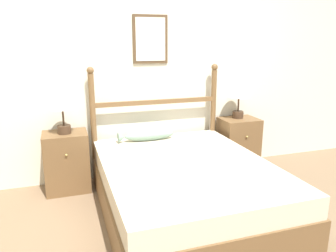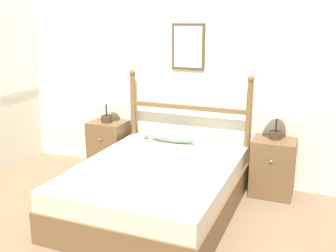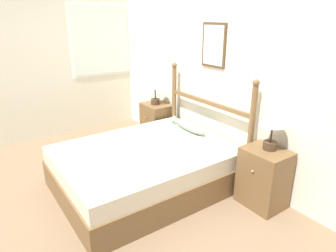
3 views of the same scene
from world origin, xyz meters
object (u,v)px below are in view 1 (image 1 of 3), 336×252
object	(u,v)px
bed	(185,187)
nightstand_right	(238,143)
nightstand_left	(67,162)
table_lamp_left	(62,105)
table_lamp_right	(239,94)
fish_pillow	(147,135)

from	to	relation	value
bed	nightstand_right	bearing A→B (deg)	38.91
bed	nightstand_left	xyz separation A→B (m)	(-1.01, 0.82, 0.08)
bed	nightstand_right	xyz separation A→B (m)	(1.01, 0.82, 0.08)
nightstand_right	table_lamp_left	xyz separation A→B (m)	(-2.03, -0.02, 0.61)
table_lamp_right	fish_pillow	world-z (taller)	table_lamp_right
table_lamp_right	nightstand_right	bearing A→B (deg)	-88.06
table_lamp_left	table_lamp_right	distance (m)	2.03
bed	fish_pillow	size ratio (longest dim) A/B	3.05
nightstand_left	fish_pillow	bearing A→B (deg)	-4.05
nightstand_left	nightstand_right	distance (m)	2.03
table_lamp_left	table_lamp_right	bearing A→B (deg)	1.72
nightstand_left	table_lamp_left	xyz separation A→B (m)	(-0.00, -0.02, 0.61)
table_lamp_right	bed	bearing A→B (deg)	-139.69
table_lamp_right	fish_pillow	xyz separation A→B (m)	(-1.17, -0.10, -0.38)
table_lamp_left	fish_pillow	xyz separation A→B (m)	(0.86, -0.04, -0.38)
table_lamp_left	fish_pillow	bearing A→B (deg)	-2.70
nightstand_left	nightstand_right	size ratio (longest dim) A/B	1.00
nightstand_left	fish_pillow	size ratio (longest dim) A/B	1.00
bed	table_lamp_right	distance (m)	1.49
bed	fish_pillow	world-z (taller)	fish_pillow
nightstand_left	bed	bearing A→B (deg)	-38.91
nightstand_left	nightstand_right	world-z (taller)	same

